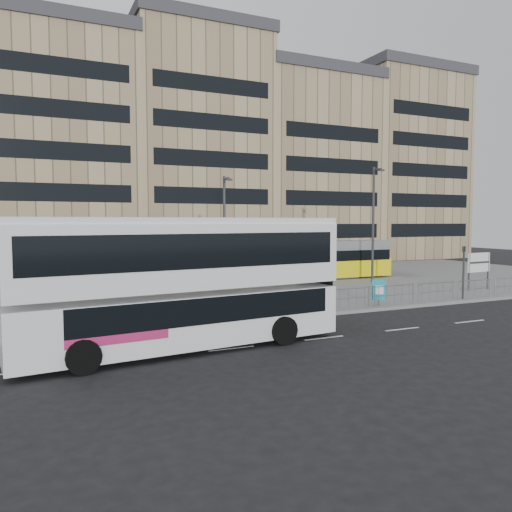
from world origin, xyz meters
name	(u,v)px	position (x,y,z in m)	size (l,w,h in m)	color
ground	(315,317)	(0.00, 0.00, 0.00)	(120.00, 120.00, 0.00)	black
plaza	(227,286)	(0.00, 12.00, 0.07)	(64.00, 24.00, 0.15)	slate
kerb	(314,315)	(0.00, 0.05, 0.07)	(64.00, 0.25, 0.17)	gray
building_row	(168,147)	(1.55, 34.27, 12.91)	(70.40, 18.40, 31.20)	brown
pedestrian_barrier	(343,293)	(2.00, 0.50, 0.98)	(32.07, 0.07, 1.10)	gray
road_markings	(384,331)	(1.00, -4.00, 0.01)	(62.00, 0.12, 0.01)	white
double_decker_bus	(183,278)	(-7.61, -3.27, 2.61)	(12.28, 4.03, 4.82)	white
tram	(242,263)	(1.45, 12.69, 1.65)	(25.33, 2.54, 2.98)	yellow
station_sign	(479,264)	(14.43, 3.03, 1.85)	(2.13, 0.27, 2.46)	#2D2D30
ad_panel	(379,290)	(4.41, 0.70, 0.97)	(0.71, 0.35, 1.41)	#2D2D30
pedestrian	(189,288)	(-4.55, 6.29, 0.94)	(0.57, 0.38, 1.57)	black
traffic_light_west	(220,277)	(-4.76, 0.50, 2.12)	(0.20, 0.23, 3.10)	#2D2D30
traffic_light_east	(464,265)	(10.36, 0.50, 2.12)	(0.23, 0.25, 3.10)	#2D2D30
lamp_post_west	(225,227)	(-0.73, 10.55, 4.30)	(0.45, 1.04, 7.56)	#2D2D30
lamp_post_east	(374,220)	(10.65, 9.35, 4.79)	(0.45, 1.04, 8.54)	#2D2D30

